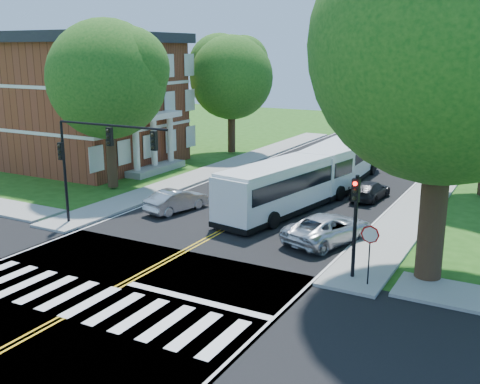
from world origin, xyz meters
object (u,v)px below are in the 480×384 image
Objects in this scene: bus_lead at (290,184)px; bus_follow at (341,161)px; signal_nw at (95,150)px; dark_sedan at (370,190)px; signal_ne at (355,213)px; suv at (329,228)px; hatchback at (177,200)px.

bus_lead is 1.01× the size of bus_follow.
signal_nw is 17.71m from dark_sedan.
dark_sedan is (3.16, -3.46, -1.04)m from bus_follow.
signal_ne reaches higher than bus_follow.
signal_nw is 12.76m from suv.
signal_ne reaches higher than suv.
bus_follow is at bearing -105.14° from hatchback.
bus_follow is 13.40m from hatchback.
suv is (4.09, -4.40, -0.90)m from bus_lead.
suv is (9.95, -0.89, 0.05)m from hatchback.
bus_follow is at bearing -43.42° from dark_sedan.
bus_lead is at bearing 127.88° from signal_ne.
signal_nw reaches higher than suv.
bus_lead is 8.31m from bus_follow.
signal_ne is at bearing 170.87° from hatchback.
bus_follow reaches higher than bus_lead.
signal_ne is at bearing 140.51° from suv.
bus_lead is 2.95× the size of hatchback.
bus_follow is 2.29× the size of suv.
bus_lead is at bearing -28.29° from suv.
bus_lead reaches higher than dark_sedan.
hatchback is at bearing 158.14° from signal_ne.
suv is at bearing 19.75° from signal_nw.
signal_ne is 1.07× the size of hatchback.
signal_nw is at bearing 54.82° from dark_sedan.
hatchback is (-6.25, -11.82, -0.96)m from bus_follow.
bus_follow reaches higher than suv.
dark_sedan is (3.55, 4.85, -1.04)m from bus_lead.
signal_nw is 0.59× the size of bus_follow.
suv reaches higher than dark_sedan.
suv is 1.28× the size of dark_sedan.
bus_lead is at bearing 57.96° from dark_sedan.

